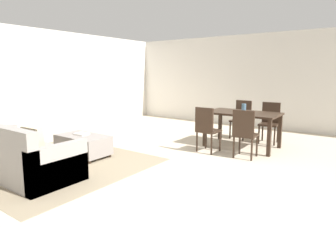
% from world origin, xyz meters
% --- Properties ---
extents(ground_plane, '(10.80, 10.80, 0.00)m').
position_xyz_m(ground_plane, '(0.00, 0.00, 0.00)').
color(ground_plane, beige).
extents(wall_back, '(9.00, 0.12, 2.70)m').
position_xyz_m(wall_back, '(0.00, 5.00, 1.35)').
color(wall_back, silver).
rests_on(wall_back, ground_plane).
extents(wall_left, '(0.12, 11.00, 2.70)m').
position_xyz_m(wall_left, '(-4.50, 0.50, 1.35)').
color(wall_left, silver).
rests_on(wall_left, ground_plane).
extents(area_rug, '(3.00, 2.80, 0.01)m').
position_xyz_m(area_rug, '(-1.97, -0.53, 0.00)').
color(area_rug, gray).
rests_on(area_rug, ground_plane).
extents(couch, '(2.17, 0.91, 0.86)m').
position_xyz_m(couch, '(-1.98, -1.18, 0.29)').
color(couch, gray).
rests_on(couch, ground_plane).
extents(ottoman_table, '(1.05, 0.58, 0.41)m').
position_xyz_m(ottoman_table, '(-1.95, 0.06, 0.23)').
color(ottoman_table, gray).
rests_on(ottoman_table, ground_plane).
extents(dining_table, '(1.50, 0.89, 0.76)m').
position_xyz_m(dining_table, '(0.27, 2.51, 0.66)').
color(dining_table, '#332319').
rests_on(dining_table, ground_plane).
extents(dining_chair_near_left, '(0.42, 0.42, 0.92)m').
position_xyz_m(dining_chair_near_left, '(-0.15, 1.68, 0.52)').
color(dining_chair_near_left, '#332319').
rests_on(dining_chair_near_left, ground_plane).
extents(dining_chair_near_right, '(0.42, 0.42, 0.92)m').
position_xyz_m(dining_chair_near_right, '(0.62, 1.73, 0.52)').
color(dining_chair_near_right, '#332319').
rests_on(dining_chair_near_right, ground_plane).
extents(dining_chair_far_left, '(0.43, 0.43, 0.92)m').
position_xyz_m(dining_chair_far_left, '(-0.08, 3.35, 0.52)').
color(dining_chair_far_left, '#332319').
rests_on(dining_chair_far_left, ground_plane).
extents(dining_chair_far_right, '(0.43, 0.43, 0.92)m').
position_xyz_m(dining_chair_far_right, '(0.62, 3.28, 0.52)').
color(dining_chair_far_right, '#332319').
rests_on(dining_chair_far_right, ground_plane).
extents(vase_centerpiece, '(0.09, 0.09, 0.18)m').
position_xyz_m(vase_centerpiece, '(0.30, 2.48, 0.85)').
color(vase_centerpiece, slate).
rests_on(vase_centerpiece, dining_table).
extents(book_on_ottoman, '(0.27, 0.22, 0.03)m').
position_xyz_m(book_on_ottoman, '(-2.01, 0.08, 0.43)').
color(book_on_ottoman, silver).
rests_on(book_on_ottoman, ottoman_table).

